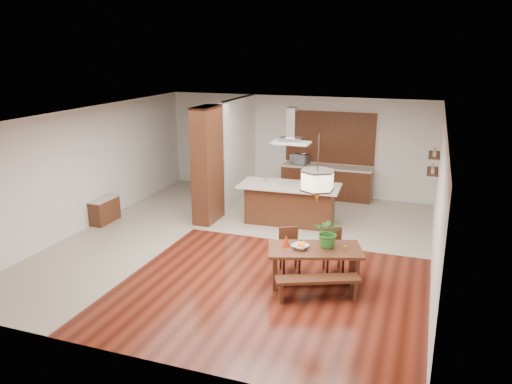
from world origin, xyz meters
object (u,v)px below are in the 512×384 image
at_px(hallway_console, 105,210).
at_px(dining_table, 315,258).
at_px(dining_chair_left, 290,251).
at_px(foliage_plant, 329,232).
at_px(dining_bench, 317,288).
at_px(microwave, 300,159).
at_px(island_cup, 304,185).
at_px(fruit_bowl, 300,247).
at_px(dining_chair_right, 334,251).
at_px(kitchen_island, 290,203).
at_px(pendant_lantern, 318,167).
at_px(range_hood, 291,126).

relative_size(hallway_console, dining_table, 0.47).
height_order(hallway_console, dining_chair_left, dining_chair_left).
bearing_deg(foliage_plant, dining_bench, -91.67).
bearing_deg(microwave, island_cup, -58.78).
bearing_deg(fruit_bowl, foliage_plant, 28.51).
bearing_deg(dining_chair_right, microwave, 86.36).
height_order(hallway_console, foliage_plant, foliage_plant).
height_order(kitchen_island, island_cup, island_cup).
relative_size(dining_bench, pendant_lantern, 1.12).
bearing_deg(dining_table, kitchen_island, 113.64).
relative_size(dining_chair_right, microwave, 1.71).
xyz_separation_m(kitchen_island, island_cup, (0.38, -0.11, 0.55)).
distance_m(dining_table, kitchen_island, 3.34).
bearing_deg(pendant_lantern, dining_bench, -71.44).
bearing_deg(dining_table, dining_chair_left, 147.85).
relative_size(kitchen_island, range_hood, 2.79).
distance_m(foliage_plant, fruit_bowl, 0.59).
xyz_separation_m(dining_chair_right, foliage_plant, (-0.02, -0.48, 0.57)).
height_order(dining_bench, kitchen_island, kitchen_island).
relative_size(dining_chair_right, fruit_bowl, 2.93).
relative_size(pendant_lantern, microwave, 2.59).
xyz_separation_m(hallway_console, fruit_bowl, (5.49, -1.68, 0.43)).
height_order(dining_bench, dining_chair_left, dining_chair_left).
bearing_deg(fruit_bowl, dining_chair_left, 124.07).
distance_m(dining_table, dining_bench, 0.69).
bearing_deg(dining_bench, hallway_console, 160.08).
distance_m(pendant_lantern, kitchen_island, 3.76).
height_order(dining_chair_left, foliage_plant, foliage_plant).
height_order(dining_bench, pendant_lantern, pendant_lantern).
bearing_deg(fruit_bowl, range_hood, 108.89).
xyz_separation_m(fruit_bowl, island_cup, (-0.70, 3.06, 0.32)).
bearing_deg(hallway_console, kitchen_island, 18.65).
bearing_deg(island_cup, range_hood, 163.74).
height_order(dining_chair_right, fruit_bowl, dining_chair_right).
xyz_separation_m(dining_table, kitchen_island, (-1.34, 3.06, -0.00)).
relative_size(fruit_bowl, kitchen_island, 0.12).
bearing_deg(dining_chair_left, hallway_console, 138.12).
relative_size(dining_chair_left, dining_chair_right, 1.01).
distance_m(pendant_lantern, foliage_plant, 1.27).
height_order(dining_chair_right, microwave, microwave).
xyz_separation_m(dining_bench, fruit_bowl, (-0.45, 0.47, 0.54)).
relative_size(dining_bench, foliage_plant, 2.52).
bearing_deg(island_cup, hallway_console, -163.93).
distance_m(foliage_plant, kitchen_island, 3.33).
relative_size(pendant_lantern, fruit_bowl, 4.45).
distance_m(foliage_plant, microwave, 5.81).
bearing_deg(kitchen_island, range_hood, 86.94).
relative_size(dining_table, island_cup, 13.78).
height_order(hallway_console, range_hood, range_hood).
bearing_deg(island_cup, fruit_bowl, -77.09).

